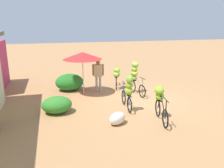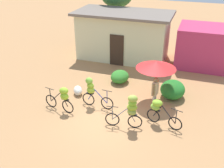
% 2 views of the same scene
% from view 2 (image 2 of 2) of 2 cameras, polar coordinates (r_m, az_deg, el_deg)
% --- Properties ---
extents(ground_plane, '(60.00, 60.00, 0.00)m').
position_cam_2_polar(ground_plane, '(11.68, -0.91, -7.74)').
color(ground_plane, '#AF7C4E').
extents(building_low, '(6.25, 3.25, 3.12)m').
position_cam_2_polar(building_low, '(17.66, 2.46, 10.61)').
color(building_low, beige).
rests_on(building_low, ground).
extents(shop_pink, '(3.20, 2.80, 2.50)m').
position_cam_2_polar(shop_pink, '(17.49, 19.36, 7.75)').
color(shop_pink, '#BD315B').
rests_on(shop_pink, ground).
extents(hedge_bush_front_left, '(1.00, 1.19, 0.67)m').
position_cam_2_polar(hedge_bush_front_left, '(14.65, 1.71, 1.62)').
color(hedge_bush_front_left, '#327F2A').
rests_on(hedge_bush_front_left, ground).
extents(hedge_bush_front_right, '(1.22, 1.45, 0.87)m').
position_cam_2_polar(hedge_bush_front_right, '(13.46, 13.09, -1.17)').
color(hedge_bush_front_right, '#247627').
rests_on(hedge_bush_front_right, ground).
extents(market_umbrella, '(1.89, 1.89, 2.10)m').
position_cam_2_polar(market_umbrella, '(12.33, 9.63, 4.16)').
color(market_umbrella, beige).
rests_on(market_umbrella, ground).
extents(bicycle_leftmost, '(1.62, 0.45, 1.24)m').
position_cam_2_polar(bicycle_leftmost, '(12.05, -10.80, -2.82)').
color(bicycle_leftmost, black).
rests_on(bicycle_leftmost, ground).
extents(bicycle_near_pile, '(1.62, 0.36, 1.49)m').
position_cam_2_polar(bicycle_near_pile, '(12.21, -4.25, -1.48)').
color(bicycle_near_pile, black).
rests_on(bicycle_near_pile, ground).
extents(bicycle_center_loaded, '(1.57, 0.44, 1.59)m').
position_cam_2_polar(bicycle_center_loaded, '(10.71, 3.97, -5.43)').
color(bicycle_center_loaded, black).
rests_on(bicycle_center_loaded, ground).
extents(bicycle_by_shop, '(1.57, 0.60, 1.16)m').
position_cam_2_polar(bicycle_by_shop, '(11.20, 10.22, -5.53)').
color(bicycle_by_shop, black).
rests_on(bicycle_by_shop, ground).
extents(produce_sack, '(0.74, 0.83, 0.44)m').
position_cam_2_polar(produce_sack, '(13.57, -7.46, -1.41)').
color(produce_sack, silver).
rests_on(produce_sack, ground).
extents(person_vendor, '(0.27, 0.57, 1.66)m').
position_cam_2_polar(person_vendor, '(12.01, 9.40, -1.35)').
color(person_vendor, gray).
rests_on(person_vendor, ground).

